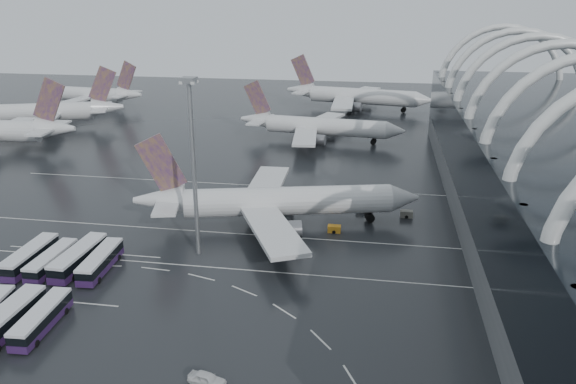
% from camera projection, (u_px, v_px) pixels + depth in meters
% --- Properties ---
extents(ground, '(420.00, 420.00, 0.00)m').
position_uv_depth(ground, '(217.00, 262.00, 93.69)').
color(ground, black).
rests_on(ground, ground).
extents(lane_marking_near, '(120.00, 0.25, 0.01)m').
position_uv_depth(lane_marking_near, '(214.00, 267.00, 91.83)').
color(lane_marking_near, silver).
rests_on(lane_marking_near, ground).
extents(lane_marking_mid, '(120.00, 0.25, 0.01)m').
position_uv_depth(lane_marking_mid, '(235.00, 233.00, 104.85)').
color(lane_marking_mid, silver).
rests_on(lane_marking_mid, ground).
extents(lane_marking_far, '(120.00, 0.25, 0.01)m').
position_uv_depth(lane_marking_far, '(265.00, 186.00, 130.89)').
color(lane_marking_far, silver).
rests_on(lane_marking_far, ground).
extents(bus_bay_line_south, '(28.00, 0.25, 0.01)m').
position_uv_depth(bus_bay_line_south, '(29.00, 298.00, 82.54)').
color(bus_bay_line_south, silver).
rests_on(bus_bay_line_south, ground).
extents(bus_bay_line_north, '(28.00, 0.25, 0.01)m').
position_uv_depth(bus_bay_line_north, '(84.00, 252.00, 97.42)').
color(bus_bay_line_north, silver).
rests_on(bus_bay_line_north, ground).
extents(airliner_main, '(54.33, 46.94, 18.57)m').
position_uv_depth(airliner_main, '(274.00, 202.00, 107.37)').
color(airliner_main, silver).
rests_on(airliner_main, ground).
extents(airliner_gate_b, '(50.88, 45.46, 17.66)m').
position_uv_depth(airliner_gate_b, '(317.00, 127.00, 169.81)').
color(airliner_gate_b, silver).
rests_on(airliner_gate_b, ground).
extents(airliner_gate_c, '(56.93, 51.77, 20.33)m').
position_uv_depth(airliner_gate_c, '(355.00, 96.00, 216.16)').
color(airliner_gate_c, silver).
rests_on(airliner_gate_c, ground).
extents(jet_remote_mid, '(45.17, 36.75, 20.08)m').
position_uv_depth(jet_remote_mid, '(56.00, 112.00, 187.38)').
color(jet_remote_mid, silver).
rests_on(jet_remote_mid, ground).
extents(jet_remote_far, '(42.70, 34.48, 18.57)m').
position_uv_depth(jet_remote_far, '(96.00, 95.00, 221.08)').
color(jet_remote_far, silver).
rests_on(jet_remote_far, ground).
extents(bus_row_near_a, '(3.33, 13.15, 3.22)m').
position_uv_depth(bus_row_near_a, '(30.00, 257.00, 91.61)').
color(bus_row_near_a, '#2D143E').
rests_on(bus_row_near_a, ground).
extents(bus_row_near_b, '(2.91, 12.03, 2.96)m').
position_uv_depth(bus_row_near_b, '(52.00, 260.00, 90.62)').
color(bus_row_near_b, '#2D143E').
rests_on(bus_row_near_b, ground).
extents(bus_row_near_c, '(3.50, 13.74, 3.37)m').
position_uv_depth(bus_row_near_c, '(79.00, 257.00, 91.13)').
color(bus_row_near_c, '#2D143E').
rests_on(bus_row_near_c, ground).
extents(bus_row_near_d, '(3.63, 12.71, 3.09)m').
position_uv_depth(bus_row_near_d, '(100.00, 261.00, 90.19)').
color(bus_row_near_d, '#2D143E').
rests_on(bus_row_near_d, ground).
extents(bus_row_far_b, '(3.38, 13.80, 3.39)m').
position_uv_depth(bus_row_far_b, '(7.00, 320.00, 73.61)').
color(bus_row_far_b, '#2D143E').
rests_on(bus_row_far_b, ground).
extents(bus_row_far_c, '(3.39, 12.22, 2.98)m').
position_uv_depth(bus_row_far_c, '(41.00, 318.00, 74.39)').
color(bus_row_far_c, '#2D143E').
rests_on(bus_row_far_c, ground).
extents(van_curve_b, '(4.78, 2.69, 1.54)m').
position_uv_depth(van_curve_b, '(207.00, 379.00, 63.99)').
color(van_curve_b, white).
rests_on(van_curve_b, ground).
extents(floodlight_mast, '(2.31, 2.31, 30.11)m').
position_uv_depth(floodlight_mast, '(193.00, 147.00, 90.55)').
color(floodlight_mast, gray).
rests_on(floodlight_mast, ground).
extents(gse_cart_belly_a, '(2.40, 1.42, 1.31)m').
position_uv_depth(gse_cart_belly_a, '(334.00, 229.00, 105.30)').
color(gse_cart_belly_a, orange).
rests_on(gse_cart_belly_a, ground).
extents(gse_cart_belly_b, '(1.97, 1.17, 1.08)m').
position_uv_depth(gse_cart_belly_b, '(361.00, 209.00, 115.17)').
color(gse_cart_belly_b, slate).
rests_on(gse_cart_belly_b, ground).
extents(gse_cart_belly_c, '(2.42, 1.43, 1.32)m').
position_uv_depth(gse_cart_belly_c, '(271.00, 218.00, 110.29)').
color(gse_cart_belly_c, orange).
rests_on(gse_cart_belly_c, ground).
extents(gse_cart_belly_d, '(2.49, 1.47, 1.36)m').
position_uv_depth(gse_cart_belly_d, '(407.00, 214.00, 112.42)').
color(gse_cart_belly_d, slate).
rests_on(gse_cart_belly_d, ground).
extents(gse_cart_belly_e, '(2.24, 1.33, 1.22)m').
position_uv_depth(gse_cart_belly_e, '(329.00, 197.00, 121.80)').
color(gse_cart_belly_e, orange).
rests_on(gse_cart_belly_e, ground).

